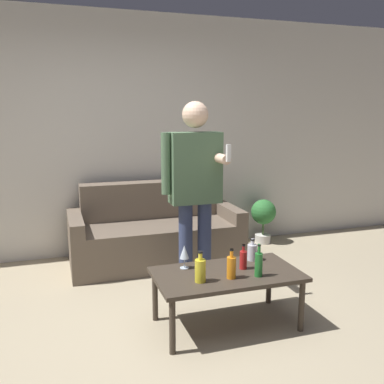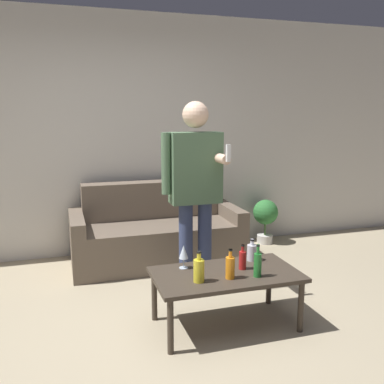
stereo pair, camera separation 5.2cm
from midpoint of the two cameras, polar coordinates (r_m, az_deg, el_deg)
name	(u,v)px [view 2 (the right image)]	position (r m, az deg, el deg)	size (l,w,h in m)	color
ground_plane	(161,348)	(3.17, -3.71, -20.09)	(16.00, 16.00, 0.00)	tan
wall_back	(114,136)	(4.93, -10.10, 7.38)	(8.00, 0.06, 2.70)	silver
couch	(156,234)	(4.70, -4.48, -5.60)	(1.81, 0.81, 0.85)	#6B5B4C
coffee_table	(226,278)	(3.30, 5.00, -11.36)	(1.10, 0.60, 0.43)	#3D3328
bottle_orange	(243,259)	(3.34, 7.20, -8.92)	(0.06, 0.06, 0.19)	#B21E1E
bottle_green	(199,270)	(3.08, 1.41, -10.34)	(0.08, 0.08, 0.23)	yellow
bottle_dark	(230,267)	(3.15, 5.59, -9.92)	(0.07, 0.07, 0.22)	orange
bottle_yellow	(258,264)	(3.20, 9.21, -9.47)	(0.06, 0.06, 0.24)	#23752D
bottle_red	(252,252)	(3.54, 8.41, -7.91)	(0.08, 0.08, 0.18)	silver
wine_glass_near	(184,253)	(3.31, -0.68, -8.09)	(0.07, 0.07, 0.18)	silver
person_standing_front	(195,183)	(3.75, 0.78, 1.20)	(0.53, 0.44, 1.71)	navy
potted_plant	(265,215)	(5.38, 10.04, -3.07)	(0.31, 0.31, 0.55)	silver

